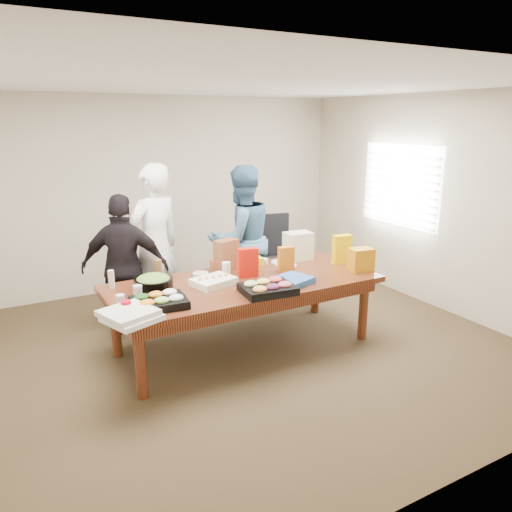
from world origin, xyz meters
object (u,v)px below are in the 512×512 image
person_right (241,239)px  sheet_cake (213,281)px  office_chair (280,258)px  person_center (155,247)px  conference_table (244,314)px  salad_bowl (154,284)px

person_right → sheet_cake: size_ratio=4.50×
office_chair → person_center: 1.87m
conference_table → sheet_cake: size_ratio=6.85×
conference_table → person_center: 1.35m
office_chair → person_right: 0.84m
person_center → salad_bowl: person_center is taller
conference_table → office_chair: 1.72m
office_chair → sheet_cake: size_ratio=2.60×
office_chair → salad_bowl: bearing=-140.1°
office_chair → salad_bowl: 2.37m
sheet_cake → person_right: bearing=35.2°
salad_bowl → office_chair: bearing=26.3°
person_center → sheet_cake: 1.07m
person_right → sheet_cake: 1.29m
salad_bowl → person_center: bearing=70.9°
person_center → person_right: (1.10, -0.04, -0.03)m
office_chair → person_right: (-0.71, -0.21, 0.39)m
salad_bowl → sheet_cake: bearing=-13.4°
conference_table → sheet_cake: 0.53m
person_center → conference_table: bearing=100.3°
conference_table → person_right: person_right is taller
conference_table → salad_bowl: salad_bowl is taller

